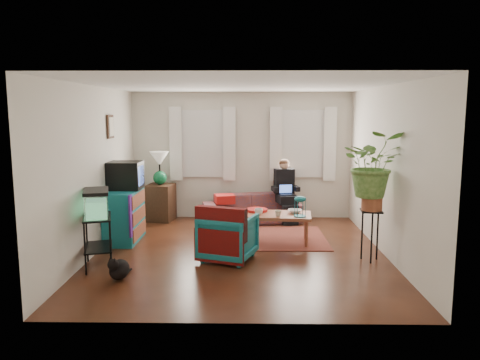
{
  "coord_description": "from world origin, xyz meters",
  "views": [
    {
      "loc": [
        0.12,
        -7.14,
        2.21
      ],
      "look_at": [
        0.0,
        0.4,
        1.1
      ],
      "focal_mm": 35.0,
      "sensor_mm": 36.0,
      "label": 1
    }
  ],
  "objects_px": {
    "armchair": "(228,235)",
    "plant_stand": "(370,236)",
    "dresser": "(124,215)",
    "aquarium_stand": "(98,242)",
    "sofa": "(252,204)",
    "coffee_table": "(275,228)",
    "side_table": "(161,202)"
  },
  "relations": [
    {
      "from": "dresser",
      "to": "aquarium_stand",
      "type": "xyz_separation_m",
      "value": [
        -0.01,
        -1.38,
        -0.07
      ]
    },
    {
      "from": "sofa",
      "to": "coffee_table",
      "type": "relative_size",
      "value": 1.6
    },
    {
      "from": "side_table",
      "to": "dresser",
      "type": "xyz_separation_m",
      "value": [
        -0.34,
        -1.53,
        0.07
      ]
    },
    {
      "from": "aquarium_stand",
      "to": "coffee_table",
      "type": "xyz_separation_m",
      "value": [
        2.59,
        1.33,
        -0.12
      ]
    },
    {
      "from": "coffee_table",
      "to": "plant_stand",
      "type": "height_order",
      "value": "plant_stand"
    },
    {
      "from": "aquarium_stand",
      "to": "sofa",
      "type": "bearing_deg",
      "value": 35.04
    },
    {
      "from": "side_table",
      "to": "aquarium_stand",
      "type": "xyz_separation_m",
      "value": [
        -0.35,
        -2.91,
        -0.0
      ]
    },
    {
      "from": "sofa",
      "to": "armchair",
      "type": "distance_m",
      "value": 2.42
    },
    {
      "from": "armchair",
      "to": "side_table",
      "type": "bearing_deg",
      "value": -39.96
    },
    {
      "from": "sofa",
      "to": "plant_stand",
      "type": "bearing_deg",
      "value": -66.3
    },
    {
      "from": "side_table",
      "to": "dresser",
      "type": "relative_size",
      "value": 0.75
    },
    {
      "from": "sofa",
      "to": "plant_stand",
      "type": "relative_size",
      "value": 2.49
    },
    {
      "from": "dresser",
      "to": "aquarium_stand",
      "type": "relative_size",
      "value": 1.33
    },
    {
      "from": "armchair",
      "to": "plant_stand",
      "type": "distance_m",
      "value": 2.11
    },
    {
      "from": "sofa",
      "to": "side_table",
      "type": "height_order",
      "value": "sofa"
    },
    {
      "from": "side_table",
      "to": "armchair",
      "type": "xyz_separation_m",
      "value": [
        1.48,
        -2.52,
        0.01
      ]
    },
    {
      "from": "side_table",
      "to": "aquarium_stand",
      "type": "distance_m",
      "value": 2.93
    },
    {
      "from": "sofa",
      "to": "side_table",
      "type": "distance_m",
      "value": 1.87
    },
    {
      "from": "coffee_table",
      "to": "plant_stand",
      "type": "xyz_separation_m",
      "value": [
        1.36,
        -0.97,
        0.14
      ]
    },
    {
      "from": "aquarium_stand",
      "to": "plant_stand",
      "type": "xyz_separation_m",
      "value": [
        3.95,
        0.36,
        0.01
      ]
    },
    {
      "from": "armchair",
      "to": "coffee_table",
      "type": "xyz_separation_m",
      "value": [
        0.76,
        0.94,
        -0.13
      ]
    },
    {
      "from": "aquarium_stand",
      "to": "plant_stand",
      "type": "relative_size",
      "value": 0.97
    },
    {
      "from": "sofa",
      "to": "dresser",
      "type": "relative_size",
      "value": 1.94
    },
    {
      "from": "armchair",
      "to": "aquarium_stand",
      "type": "bearing_deg",
      "value": 31.41
    },
    {
      "from": "dresser",
      "to": "coffee_table",
      "type": "bearing_deg",
      "value": -0.8
    },
    {
      "from": "dresser",
      "to": "plant_stand",
      "type": "bearing_deg",
      "value": -14.14
    },
    {
      "from": "dresser",
      "to": "aquarium_stand",
      "type": "height_order",
      "value": "dresser"
    },
    {
      "from": "sofa",
      "to": "coffee_table",
      "type": "distance_m",
      "value": 1.51
    },
    {
      "from": "coffee_table",
      "to": "dresser",
      "type": "bearing_deg",
      "value": -175.27
    },
    {
      "from": "plant_stand",
      "to": "dresser",
      "type": "bearing_deg",
      "value": 165.38
    },
    {
      "from": "plant_stand",
      "to": "armchair",
      "type": "bearing_deg",
      "value": 179.2
    },
    {
      "from": "dresser",
      "to": "coffee_table",
      "type": "distance_m",
      "value": 2.59
    }
  ]
}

